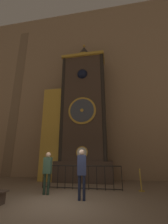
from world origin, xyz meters
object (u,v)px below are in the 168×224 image
visitor_near (47,168)px  visitor_far (82,169)px  clock_tower (78,115)px  stanchion_post (141,184)px

visitor_near → visitor_far: (1.67, -0.58, 0.05)m
clock_tower → stanchion_post: size_ratio=10.70×
visitor_far → stanchion_post: visitor_far is taller
visitor_near → stanchion_post: 4.43m
clock_tower → visitor_far: size_ratio=5.84×
stanchion_post → visitor_near: bearing=-160.8°
clock_tower → visitor_near: 5.05m
clock_tower → stanchion_post: clock_tower is taller
stanchion_post → clock_tower: bearing=147.8°
clock_tower → stanchion_post: (3.60, -2.27, -4.14)m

